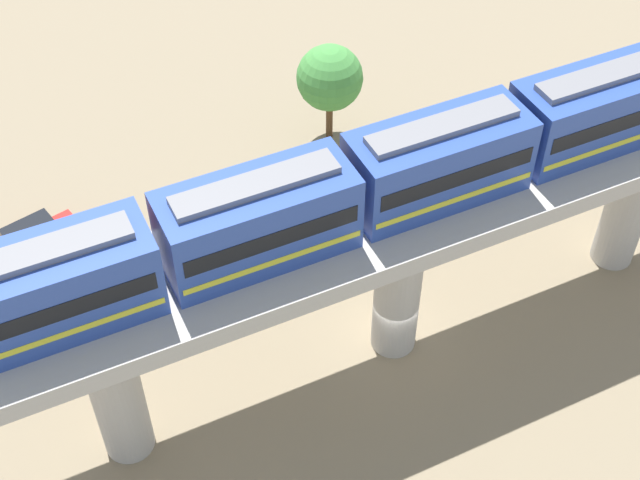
# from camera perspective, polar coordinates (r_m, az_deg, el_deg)

# --- Properties ---
(ground_plane) EXTENTS (120.00, 120.00, 0.00)m
(ground_plane) POSITION_cam_1_polar(r_m,az_deg,el_deg) (38.52, 4.67, -6.45)
(ground_plane) COLOR #84755B
(viaduct) EXTENTS (5.20, 35.80, 8.14)m
(viaduct) POSITION_cam_1_polar(r_m,az_deg,el_deg) (33.77, 5.30, 0.15)
(viaduct) COLOR #B7B2AA
(viaduct) RESTS_ON ground
(train) EXTENTS (2.64, 27.45, 3.24)m
(train) POSITION_cam_1_polar(r_m,az_deg,el_deg) (30.61, 2.02, 3.24)
(train) COLOR #2D4CA5
(train) RESTS_ON viaduct
(parked_car_yellow) EXTENTS (2.05, 4.30, 1.76)m
(parked_car_yellow) POSITION_cam_1_polar(r_m,az_deg,el_deg) (41.07, -6.52, -0.76)
(parked_car_yellow) COLOR yellow
(parked_car_yellow) RESTS_ON ground
(parked_car_red) EXTENTS (2.72, 4.50, 1.76)m
(parked_car_red) POSITION_cam_1_polar(r_m,az_deg,el_deg) (43.24, -17.70, -0.20)
(parked_car_red) COLOR red
(parked_car_red) RESTS_ON ground
(tree_mid_lot) EXTENTS (3.43, 3.43, 5.48)m
(tree_mid_lot) POSITION_cam_1_polar(r_m,az_deg,el_deg) (45.93, 0.63, 10.34)
(tree_mid_lot) COLOR brown
(tree_mid_lot) RESTS_ON ground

